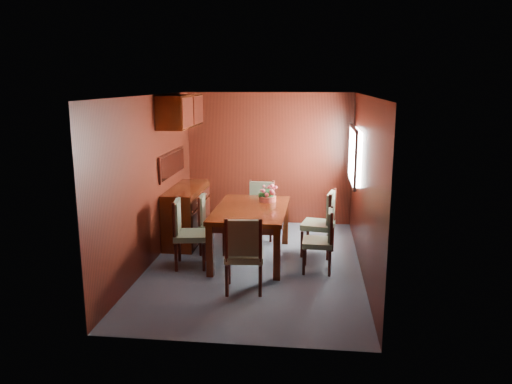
# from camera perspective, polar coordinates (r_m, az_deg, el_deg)

# --- Properties ---
(ground) EXTENTS (4.50, 4.50, 0.00)m
(ground) POSITION_cam_1_polar(r_m,az_deg,el_deg) (7.28, -0.09, -8.28)
(ground) COLOR #37404C
(ground) RESTS_ON ground
(room_shell) EXTENTS (3.06, 4.52, 2.41)m
(room_shell) POSITION_cam_1_polar(r_m,az_deg,el_deg) (7.21, -0.62, 4.92)
(room_shell) COLOR black
(room_shell) RESTS_ON ground
(sideboard) EXTENTS (0.48, 1.40, 0.90)m
(sideboard) POSITION_cam_1_polar(r_m,az_deg,el_deg) (8.30, -7.90, -2.51)
(sideboard) COLOR #331106
(sideboard) RESTS_ON ground
(dining_table) EXTENTS (1.07, 1.68, 0.78)m
(dining_table) POSITION_cam_1_polar(r_m,az_deg,el_deg) (7.32, -0.56, -2.65)
(dining_table) COLOR #331106
(dining_table) RESTS_ON ground
(chair_left_near) EXTENTS (0.51, 0.53, 0.98)m
(chair_left_near) POSITION_cam_1_polar(r_m,az_deg,el_deg) (7.12, -8.09, -4.25)
(chair_left_near) COLOR black
(chair_left_near) RESTS_ON ground
(chair_left_far) EXTENTS (0.44, 0.46, 0.91)m
(chair_left_far) POSITION_cam_1_polar(r_m,az_deg,el_deg) (7.69, -5.42, -3.23)
(chair_left_far) COLOR black
(chair_left_far) RESTS_ON ground
(chair_right_near) EXTENTS (0.42, 0.43, 0.89)m
(chair_right_near) POSITION_cam_1_polar(r_m,az_deg,el_deg) (6.94, 7.62, -5.12)
(chair_right_near) COLOR black
(chair_right_near) RESTS_ON ground
(chair_right_far) EXTENTS (0.54, 0.56, 1.00)m
(chair_right_far) POSITION_cam_1_polar(r_m,az_deg,el_deg) (7.57, 7.68, -3.15)
(chair_right_far) COLOR black
(chair_right_far) RESTS_ON ground
(chair_head) EXTENTS (0.51, 0.49, 0.99)m
(chair_head) POSITION_cam_1_polar(r_m,az_deg,el_deg) (6.17, -1.41, -6.72)
(chair_head) COLOR black
(chair_head) RESTS_ON ground
(chair_foot) EXTENTS (0.46, 0.45, 0.95)m
(chair_foot) POSITION_cam_1_polar(r_m,az_deg,el_deg) (8.39, 0.57, -1.67)
(chair_foot) COLOR black
(chair_foot) RESTS_ON ground
(flower_centerpiece) EXTENTS (0.28, 0.28, 0.28)m
(flower_centerpiece) POSITION_cam_1_polar(r_m,az_deg,el_deg) (7.65, 1.34, -0.09)
(flower_centerpiece) COLOR #B74637
(flower_centerpiece) RESTS_ON dining_table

